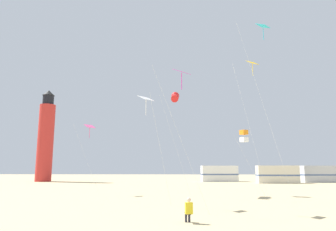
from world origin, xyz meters
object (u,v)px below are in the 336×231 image
(kite_flyer_standing, at_px, (189,209))
(kite_diamond_magenta, at_px, (181,76))
(kite_diamond_white, at_px, (147,102))
(rv_van_white, at_px, (219,174))
(rv_van_silver, at_px, (320,174))
(lighthouse_distant, at_px, (46,138))
(kite_diamond_gold, at_px, (252,69))
(kite_box_orange, at_px, (244,136))
(kite_diamond_cyan, at_px, (263,34))
(rv_van_cream, at_px, (277,174))
(kite_diamond_rainbow, at_px, (90,128))
(kite_tube_scarlet, at_px, (175,97))

(kite_flyer_standing, height_order, kite_diamond_magenta, kite_diamond_magenta)
(kite_diamond_white, distance_m, rv_van_white, 36.94)
(rv_van_silver, bearing_deg, kite_flyer_standing, -124.51)
(lighthouse_distant, bearing_deg, kite_diamond_white, -57.34)
(kite_flyer_standing, distance_m, kite_diamond_gold, 16.61)
(kite_box_orange, distance_m, rv_van_white, 27.15)
(kite_diamond_magenta, xyz_separation_m, kite_diamond_cyan, (6.59, 4.00, 4.67))
(kite_diamond_magenta, relative_size, rv_van_silver, 1.36)
(kite_box_orange, relative_size, rv_van_cream, 0.93)
(kite_flyer_standing, distance_m, rv_van_white, 41.77)
(kite_diamond_cyan, xyz_separation_m, lighthouse_distant, (-30.92, 31.97, -5.18))
(kite_diamond_white, bearing_deg, kite_diamond_gold, 31.05)
(lighthouse_distant, bearing_deg, kite_diamond_rainbow, -58.75)
(rv_van_white, bearing_deg, rv_van_cream, -36.45)
(kite_box_orange, bearing_deg, lighthouse_distant, 139.66)
(kite_flyer_standing, height_order, rv_van_silver, rv_van_silver)
(kite_diamond_magenta, height_order, kite_diamond_cyan, kite_diamond_cyan)
(kite_tube_scarlet, bearing_deg, kite_diamond_gold, -26.13)
(rv_van_silver, bearing_deg, kite_box_orange, -129.35)
(kite_flyer_standing, distance_m, kite_tube_scarlet, 17.06)
(kite_diamond_gold, bearing_deg, rv_van_silver, 57.06)
(rv_van_white, height_order, rv_van_cream, same)
(kite_diamond_white, distance_m, rv_van_cream, 35.38)
(kite_flyer_standing, xyz_separation_m, rv_van_cream, (15.69, 35.71, 0.78))
(kite_diamond_magenta, xyz_separation_m, kite_diamond_white, (-2.40, 1.76, -1.30))
(kite_box_orange, relative_size, kite_diamond_gold, 0.51)
(kite_box_orange, bearing_deg, kite_diamond_magenta, -121.04)
(kite_diamond_magenta, bearing_deg, kite_diamond_white, 143.77)
(kite_flyer_standing, height_order, kite_tube_scarlet, kite_tube_scarlet)
(kite_diamond_magenta, distance_m, kite_diamond_rainbow, 13.96)
(kite_box_orange, bearing_deg, kite_diamond_gold, -84.70)
(kite_tube_scarlet, distance_m, lighthouse_distant, 35.03)
(rv_van_silver, bearing_deg, kite_diamond_cyan, -122.70)
(rv_van_cream, bearing_deg, rv_van_white, 149.64)
(kite_diamond_cyan, bearing_deg, lighthouse_distant, 134.04)
(lighthouse_distant, bearing_deg, kite_box_orange, -40.34)
(kite_diamond_rainbow, bearing_deg, rv_van_white, 58.41)
(kite_diamond_cyan, xyz_separation_m, kite_diamond_white, (-8.99, -2.24, -5.97))
(kite_tube_scarlet, height_order, kite_diamond_rainbow, kite_tube_scarlet)
(rv_van_cream, relative_size, rv_van_silver, 1.00)
(kite_box_orange, xyz_separation_m, kite_diamond_gold, (0.29, -3.08, 5.68))
(kite_tube_scarlet, distance_m, kite_box_orange, 7.64)
(kite_flyer_standing, relative_size, kite_diamond_cyan, 0.08)
(kite_diamond_white, relative_size, rv_van_white, 1.14)
(lighthouse_distant, xyz_separation_m, rv_van_white, (31.65, 0.97, -6.45))
(kite_flyer_standing, xyz_separation_m, rv_van_white, (7.10, 41.15, 0.78))
(kite_diamond_rainbow, bearing_deg, kite_flyer_standing, -58.29)
(rv_van_white, bearing_deg, rv_van_silver, -13.02)
(kite_diamond_white, relative_size, kite_diamond_rainbow, 1.11)
(kite_flyer_standing, distance_m, rv_van_silver, 45.31)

